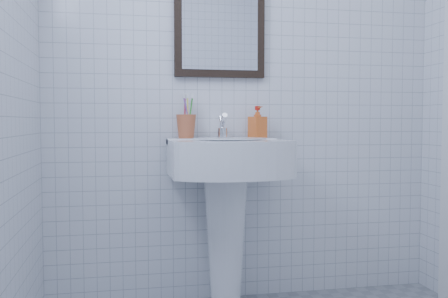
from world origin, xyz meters
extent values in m
cube|color=white|center=(0.00, 1.20, 1.25)|extent=(2.20, 0.02, 2.50)
cone|color=white|center=(-0.15, 1.01, 0.37)|extent=(0.23, 0.23, 0.74)
cube|color=white|center=(-0.15, 0.96, 0.81)|extent=(0.59, 0.42, 0.18)
cube|color=white|center=(-0.15, 1.12, 0.89)|extent=(0.59, 0.11, 0.03)
cylinder|color=silver|center=(-0.15, 0.93, 0.91)|extent=(0.37, 0.37, 0.01)
cylinder|color=white|center=(-0.15, 1.10, 0.93)|extent=(0.05, 0.05, 0.05)
cylinder|color=white|center=(-0.15, 1.08, 1.00)|extent=(0.03, 0.11, 0.09)
cylinder|color=white|center=(-0.15, 1.12, 0.98)|extent=(0.03, 0.06, 0.10)
imported|color=#D54614|center=(0.04, 1.10, 0.99)|extent=(0.10, 0.10, 0.17)
cube|color=black|center=(-0.15, 1.18, 1.55)|extent=(0.50, 0.04, 0.62)
cube|color=silver|center=(-0.15, 1.16, 1.55)|extent=(0.42, 0.00, 0.54)
camera|label=1|loc=(-0.67, -1.53, 1.00)|focal=40.00mm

